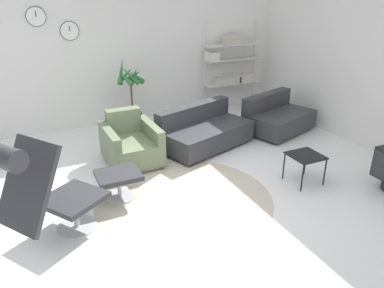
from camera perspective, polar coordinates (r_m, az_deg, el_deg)
name	(u,v)px	position (r m, az deg, el deg)	size (l,w,h in m)	color
ground_plane	(181,196)	(4.86, -1.62, -7.91)	(12.00, 12.00, 0.00)	white
wall_back	(112,50)	(7.22, -12.07, 13.89)	(12.00, 0.09, 2.80)	silver
round_rug	(184,199)	(4.80, -1.22, -8.34)	(2.25, 2.25, 0.01)	#BCB29E
lounge_chair	(39,185)	(3.92, -22.33, -5.75)	(1.21, 1.07, 1.27)	#BCBCC1
ottoman	(119,179)	(4.78, -11.13, -5.21)	(0.54, 0.46, 0.36)	#BCBCC1
armchair_red	(131,145)	(5.70, -9.31, -0.17)	(0.77, 0.89, 0.76)	silver
couch_low	(204,132)	(6.20, 1.82, 1.80)	(1.69, 1.23, 0.67)	black
couch_second	(277,118)	(7.02, 12.81, 3.83)	(1.40, 1.14, 0.67)	black
side_table	(305,158)	(5.24, 16.90, -2.03)	(0.42, 0.42, 0.41)	black
potted_plant	(132,103)	(6.95, -9.19, 6.23)	(0.52, 0.53, 1.31)	#333338
shelf_unit	(233,63)	(7.97, 6.23, 12.19)	(1.25, 0.28, 1.82)	#BCBCC1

